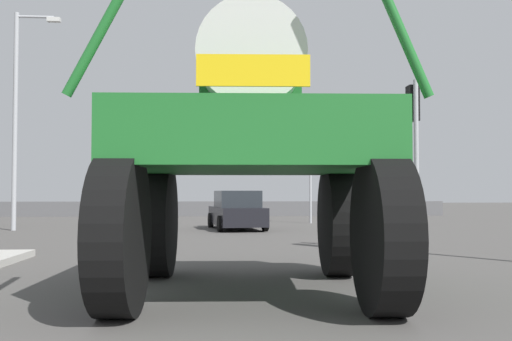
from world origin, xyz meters
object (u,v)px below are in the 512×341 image
Objects in this scene: oversize_sprayer at (250,152)px; traffic_signal_near_right at (414,128)px; traffic_signal_far_left at (113,173)px; sedan_ahead at (237,211)px; streetlight_far_left at (19,110)px; traffic_signal_far_right at (310,163)px.

oversize_sprayer is 6.34m from traffic_signal_near_right.
traffic_signal_far_left is (-5.29, 18.95, 0.31)m from oversize_sprayer.
sedan_ahead is at bearing -38.55° from traffic_signal_far_left.
traffic_signal_near_right is at bearing -56.56° from traffic_signal_far_left.
streetlight_far_left is (-8.10, 14.38, 2.59)m from oversize_sprayer.
traffic_signal_near_right is 15.63m from streetlight_far_left.
sedan_ahead is at bearing -129.21° from traffic_signal_far_right.
streetlight_far_left is (-2.82, -4.57, 2.28)m from traffic_signal_far_left.
traffic_signal_far_right is at bearing -9.40° from oversize_sprayer.
oversize_sprayer is at bearing -130.71° from traffic_signal_near_right.
traffic_signal_near_right is 17.03m from traffic_signal_far_left.
traffic_signal_near_right is (3.79, -9.74, 2.24)m from sedan_ahead.
streetlight_far_left is at bearing 141.71° from traffic_signal_near_right.
sedan_ahead is 9.28m from streetlight_far_left.
streetlight_far_left is at bearing -121.64° from traffic_signal_far_left.
traffic_signal_near_right is at bearing -38.40° from oversize_sprayer.
oversize_sprayer is 19.36m from traffic_signal_far_right.
traffic_signal_near_right is at bearing -89.34° from traffic_signal_far_right.
traffic_signal_far_left is at bearing 123.44° from traffic_signal_near_right.
traffic_signal_far_left is 5.84m from streetlight_far_left.
sedan_ahead is 6.11m from traffic_signal_far_right.
traffic_signal_far_left is at bearing 43.40° from sedan_ahead.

